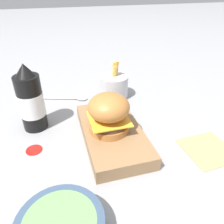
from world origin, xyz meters
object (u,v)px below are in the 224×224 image
Objects in this scene: burger at (109,113)px; serving_board at (112,133)px; ketchup_bottle at (31,101)px; fries_basket at (114,86)px; spoon at (72,98)px.

serving_board is at bearing -69.70° from burger.
ketchup_bottle reaches higher than fries_basket.
serving_board is at bearing -55.71° from spoon.
fries_basket is (0.24, -0.07, 0.02)m from serving_board.
ketchup_bottle is 1.16× the size of spoon.
spoon is (0.25, 0.08, -0.01)m from serving_board.
serving_board is 1.69× the size of spoon.
burger is at bearing -121.95° from ketchup_bottle.
serving_board is 0.25m from fries_basket.
spoon is at bearing 16.86° from serving_board.
ketchup_bottle is at bearing -114.23° from spoon.
burger is 0.26m from fries_basket.
fries_basket is at bearing -18.84° from burger.
spoon is (0.14, -0.12, -0.08)m from ketchup_bottle.
spoon is (0.26, 0.07, -0.08)m from burger.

